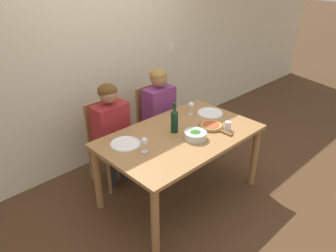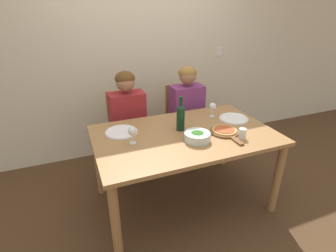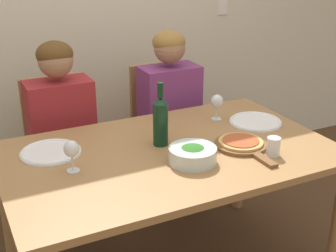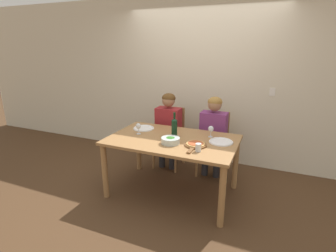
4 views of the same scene
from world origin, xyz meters
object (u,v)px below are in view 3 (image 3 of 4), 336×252
object	(u,v)px
dinner_plate_right	(255,122)
wine_glass_right	(217,102)
person_man	(171,105)
water_tumbler	(273,147)
person_woman	(62,123)
chair_left	(60,150)
pizza_on_board	(242,144)
wine_bottle	(161,120)
broccoli_bowl	(193,155)
wine_glass_left	(72,150)
chair_right	(163,130)
dinner_plate_left	(51,152)

from	to	relation	value
dinner_plate_right	wine_glass_right	distance (m)	0.24
person_man	water_tumbler	bearing A→B (deg)	-86.35
person_woman	water_tumbler	size ratio (longest dim) A/B	13.12
water_tumbler	person_woman	bearing A→B (deg)	128.74
chair_left	pizza_on_board	size ratio (longest dim) A/B	2.37
person_man	wine_bottle	bearing A→B (deg)	-120.76
broccoli_bowl	wine_glass_left	size ratio (longest dim) A/B	1.51
wine_glass_left	chair_right	bearing A→B (deg)	44.18
dinner_plate_left	broccoli_bowl	bearing A→B (deg)	-33.85
chair_right	wine_bottle	distance (m)	0.92
chair_right	dinner_plate_left	world-z (taller)	chair_right
person_woman	wine_glass_left	bearing A→B (deg)	-100.26
pizza_on_board	person_woman	bearing A→B (deg)	130.33
chair_right	person_woman	xyz separation A→B (m)	(-0.72, -0.12, 0.23)
person_woman	dinner_plate_right	world-z (taller)	person_woman
person_woman	chair_left	bearing A→B (deg)	90.00
wine_bottle	wine_glass_left	bearing A→B (deg)	-169.40
person_woman	pizza_on_board	size ratio (longest dim) A/B	3.00
wine_glass_left	water_tumbler	size ratio (longest dim) A/B	1.63
wine_bottle	pizza_on_board	distance (m)	0.43
chair_right	wine_bottle	size ratio (longest dim) A/B	2.92
broccoli_bowl	pizza_on_board	bearing A→B (deg)	6.97
broccoli_bowl	chair_left	bearing A→B (deg)	112.15
wine_glass_right	dinner_plate_right	bearing A→B (deg)	-41.24
chair_left	person_man	xyz separation A→B (m)	(0.72, -0.12, 0.23)
broccoli_bowl	pizza_on_board	distance (m)	0.31
chair_right	dinner_plate_left	xyz separation A→B (m)	(-0.90, -0.60, 0.28)
person_man	water_tumbler	xyz separation A→B (m)	(0.06, -0.98, 0.09)
wine_bottle	person_man	bearing A→B (deg)	59.24
pizza_on_board	chair_left	bearing A→B (deg)	126.69
person_man	dinner_plate_left	world-z (taller)	person_man
water_tumbler	dinner_plate_right	bearing A→B (deg)	65.12
person_woman	dinner_plate_left	world-z (taller)	person_woman
chair_right	wine_glass_right	world-z (taller)	chair_right
dinner_plate_left	chair_right	bearing A→B (deg)	33.60
person_man	water_tumbler	world-z (taller)	person_man
chair_left	chair_right	bearing A→B (deg)	0.00
broccoli_bowl	dinner_plate_left	distance (m)	0.70
broccoli_bowl	wine_glass_left	xyz separation A→B (m)	(-0.53, 0.16, 0.07)
wine_bottle	dinner_plate_right	distance (m)	0.62
chair_right	broccoli_bowl	size ratio (longest dim) A/B	4.22
person_woman	water_tumbler	distance (m)	1.26
broccoli_bowl	wine_glass_right	size ratio (longest dim) A/B	1.51
person_man	wine_glass_right	distance (m)	0.48
wine_bottle	chair_right	bearing A→B (deg)	63.36
chair_left	water_tumbler	world-z (taller)	chair_left
dinner_plate_right	wine_bottle	bearing A→B (deg)	-177.63
wine_glass_right	wine_bottle	bearing A→B (deg)	-158.51
person_woman	broccoli_bowl	bearing A→B (deg)	-65.24
dinner_plate_right	wine_glass_right	bearing A→B (deg)	138.76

